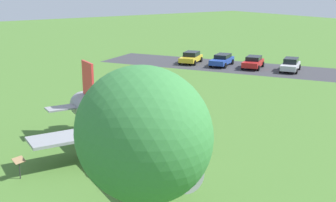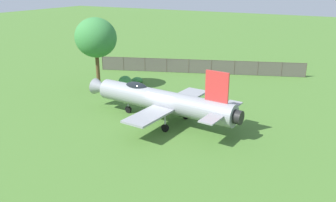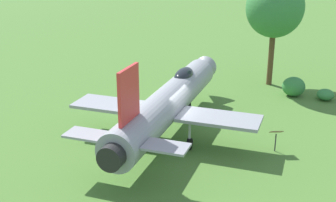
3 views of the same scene
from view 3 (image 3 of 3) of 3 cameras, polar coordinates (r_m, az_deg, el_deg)
name	(u,v)px [view 3 (image 3 of 3)]	position (r m, az deg, el deg)	size (l,w,h in m)	color
ground_plane	(168,135)	(23.02, -0.05, -4.51)	(200.00, 200.00, 0.00)	#47722D
display_jet	(170,100)	(22.67, 0.27, 0.07)	(14.27, 9.78, 4.90)	gray
shade_tree	(275,8)	(31.09, 13.77, 11.71)	(4.48, 3.93, 7.48)	brown
shrub_near_fence	(294,87)	(29.93, 16.06, 1.82)	(1.36, 1.49, 1.29)	#387F3D
shrub_by_tree	(326,95)	(29.90, 19.85, 0.79)	(1.24, 1.09, 0.70)	#387F3D
info_plaque	(276,135)	(21.62, 13.91, -4.32)	(0.56, 0.69, 1.14)	#333333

